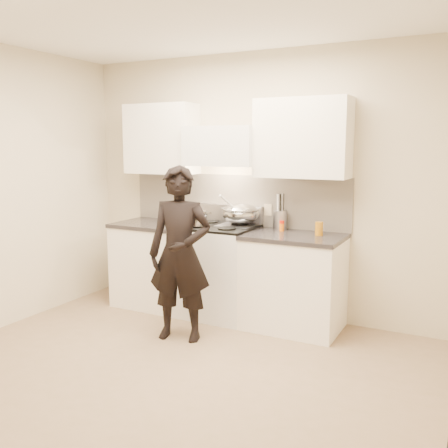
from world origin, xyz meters
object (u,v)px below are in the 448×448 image
object	(u,v)px
stove	(218,270)
utensil_crock	(280,218)
person	(180,254)
wok	(241,213)
counter_right	(294,281)

from	to	relation	value
stove	utensil_crock	bearing A→B (deg)	20.23
person	utensil_crock	bearing A→B (deg)	43.99
stove	person	xyz separation A→B (m)	(0.00, -0.73, 0.32)
utensil_crock	wok	bearing A→B (deg)	-167.47
stove	person	size ratio (longest dim) A/B	0.60
counter_right	person	bearing A→B (deg)	-138.70
wok	stove	bearing A→B (deg)	-146.64
counter_right	wok	xyz separation A→B (m)	(-0.63, 0.13, 0.61)
utensil_crock	person	bearing A→B (deg)	-122.02
counter_right	utensil_crock	bearing A→B (deg)	137.24
counter_right	utensil_crock	xyz separation A→B (m)	(-0.24, 0.22, 0.57)
stove	counter_right	size ratio (longest dim) A/B	1.04
wok	utensil_crock	world-z (taller)	wok
counter_right	person	size ratio (longest dim) A/B	0.58
utensil_crock	person	size ratio (longest dim) A/B	0.23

